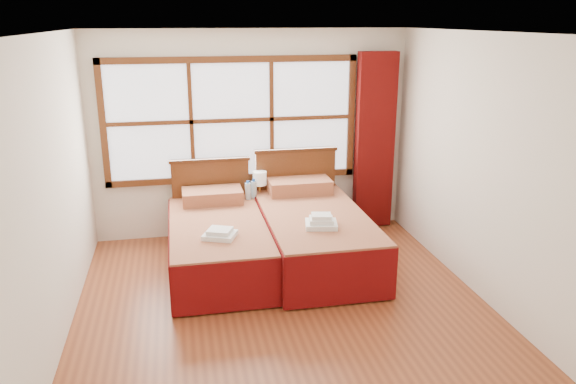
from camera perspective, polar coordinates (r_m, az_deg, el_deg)
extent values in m
plane|color=brown|center=(5.52, -0.17, -12.19)|extent=(4.50, 4.50, 0.00)
plane|color=white|center=(4.81, -0.20, 15.87)|extent=(4.50, 4.50, 0.00)
plane|color=silver|center=(7.17, -3.71, 5.84)|extent=(4.00, 0.00, 4.00)
plane|color=silver|center=(5.04, -23.09, -0.49)|extent=(0.00, 4.50, 4.50)
plane|color=silver|center=(5.74, 19.83, 1.92)|extent=(0.00, 4.50, 4.50)
cube|color=white|center=(7.08, -5.73, 7.28)|extent=(3.00, 0.02, 1.40)
cube|color=#562B12|center=(7.22, -5.54, 1.47)|extent=(3.16, 0.06, 0.08)
cube|color=#562B12|center=(6.97, -5.90, 13.26)|extent=(3.16, 0.06, 0.08)
cube|color=#562B12|center=(7.08, -18.29, 6.50)|extent=(0.08, 0.06, 1.56)
cube|color=#562B12|center=(7.37, 6.39, 7.66)|extent=(0.08, 0.06, 1.56)
cube|color=#562B12|center=(7.03, -9.80, 7.05)|extent=(0.05, 0.05, 1.40)
cube|color=#562B12|center=(7.12, -1.68, 7.43)|extent=(0.05, 0.05, 1.40)
cube|color=#562B12|center=(7.06, -5.71, 7.26)|extent=(3.00, 0.05, 0.05)
cube|color=#5E0B09|center=(7.45, 8.80, 5.08)|extent=(0.50, 0.16, 2.30)
cube|color=#411F0D|center=(6.40, -7.04, -6.51)|extent=(0.93, 1.86, 0.30)
cube|color=maroon|center=(6.29, -7.13, -4.20)|extent=(1.04, 2.06, 0.25)
cube|color=maroon|center=(6.34, -11.79, -5.76)|extent=(0.03, 2.06, 0.51)
cube|color=maroon|center=(6.40, -2.43, -5.15)|extent=(0.03, 2.06, 0.51)
cube|color=maroon|center=(5.42, -6.19, -9.59)|extent=(1.04, 0.03, 0.51)
cube|color=maroon|center=(6.93, -7.69, -0.38)|extent=(0.73, 0.42, 0.16)
cube|color=#562B12|center=(7.22, -7.80, -0.75)|extent=(0.97, 0.06, 1.01)
cube|color=#411F0D|center=(7.08, -7.97, 3.22)|extent=(1.01, 0.08, 0.04)
cube|color=#411F0D|center=(6.55, 2.63, -5.69)|extent=(1.00, 2.00, 0.33)
cube|color=maroon|center=(6.44, 2.67, -3.24)|extent=(1.12, 2.22, 0.27)
cube|color=maroon|center=(6.40, -2.23, -4.97)|extent=(0.03, 2.22, 0.55)
cube|color=maroon|center=(6.65, 7.33, -4.21)|extent=(0.03, 2.22, 0.55)
cube|color=maroon|center=(5.53, 5.43, -8.76)|extent=(1.12, 0.03, 0.55)
cube|color=maroon|center=(7.11, 1.13, 0.66)|extent=(0.78, 0.46, 0.17)
cube|color=#562B12|center=(7.35, 0.77, 0.06)|extent=(1.04, 0.06, 1.09)
cube|color=#411F0D|center=(7.20, 0.79, 4.27)|extent=(1.09, 0.08, 0.04)
cube|color=#562B12|center=(7.22, -2.92, -2.61)|extent=(0.40, 0.35, 0.53)
cube|color=#411F0D|center=(7.08, -2.68, -3.93)|extent=(0.35, 0.02, 0.16)
cube|color=#411F0D|center=(7.01, -2.70, -2.32)|extent=(0.35, 0.02, 0.16)
sphere|color=olive|center=(7.07, -2.65, -3.98)|extent=(0.03, 0.03, 0.03)
sphere|color=olive|center=(6.99, -2.68, -2.36)|extent=(0.03, 0.03, 0.03)
cube|color=white|center=(5.83, -6.94, -4.38)|extent=(0.40, 0.37, 0.05)
cube|color=white|center=(5.81, -6.95, -3.95)|extent=(0.30, 0.28, 0.04)
cube|color=white|center=(5.97, 3.39, -3.30)|extent=(0.38, 0.35, 0.05)
cube|color=white|center=(5.95, 3.40, -2.86)|extent=(0.28, 0.26, 0.05)
cube|color=white|center=(5.94, 3.41, -2.46)|extent=(0.24, 0.21, 0.04)
cylinder|color=gold|center=(7.17, -2.87, -0.45)|extent=(0.11, 0.11, 0.02)
cylinder|color=gold|center=(7.14, -2.88, 0.18)|extent=(0.02, 0.02, 0.14)
cylinder|color=white|center=(7.10, -2.90, 1.41)|extent=(0.17, 0.17, 0.17)
cylinder|color=silver|center=(6.99, -4.09, -0.03)|extent=(0.07, 0.07, 0.23)
cylinder|color=blue|center=(6.95, -4.12, 1.02)|extent=(0.03, 0.03, 0.03)
cylinder|color=silver|center=(7.04, -3.49, 0.15)|extent=(0.07, 0.07, 0.24)
cylinder|color=blue|center=(7.00, -3.51, 1.22)|extent=(0.03, 0.03, 0.03)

